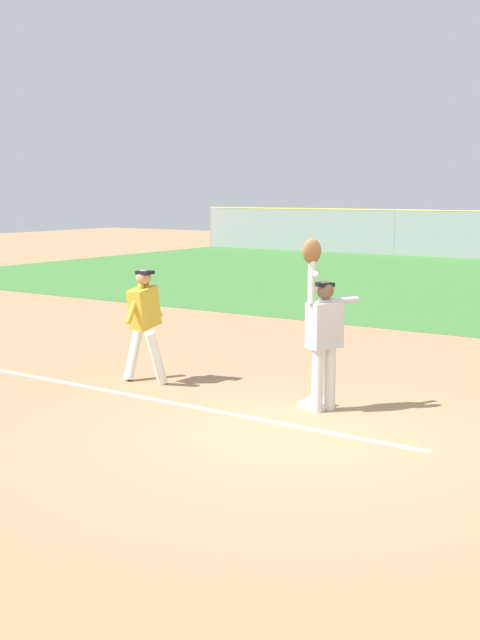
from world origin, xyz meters
TOP-DOWN VIEW (x-y plane):
  - ground_plane at (0.00, 0.00)m, footprint 80.97×80.97m
  - chalk_foul_line at (-4.38, 0.36)m, footprint 12.00×0.29m
  - first_base at (-0.38, 1.26)m, footprint 0.40×0.40m
  - fielder at (-0.22, 1.11)m, footprint 0.49×0.85m
  - runner at (-3.22, 1.04)m, footprint 0.73×0.84m
  - baseball at (-0.24, 0.92)m, footprint 0.07×0.07m
  - parked_car_white at (-12.78, 30.74)m, footprint 4.55×2.42m

SIDE VIEW (x-z plane):
  - ground_plane at x=0.00m, z-range 0.00..0.00m
  - chalk_foul_line at x=-4.38m, z-range 0.00..0.01m
  - first_base at x=-0.38m, z-range 0.00..0.08m
  - parked_car_white at x=-12.78m, z-range 0.05..1.30m
  - runner at x=-3.22m, z-range 0.14..1.86m
  - fielder at x=-0.22m, z-range -0.02..2.26m
  - baseball at x=-0.24m, z-range 1.79..1.87m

